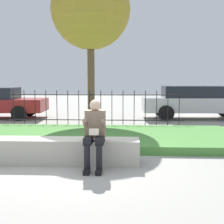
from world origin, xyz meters
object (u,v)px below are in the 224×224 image
(person_seated_reader, at_px, (95,131))
(car_parked_right, at_px, (196,101))
(stone_bench, at_px, (62,152))
(tree_behind_fence, at_px, (91,10))

(person_seated_reader, bearing_deg, car_parked_right, 65.44)
(stone_bench, xyz_separation_m, car_parked_right, (4.27, 7.47, 0.53))
(car_parked_right, bearing_deg, person_seated_reader, -115.77)
(car_parked_right, relative_size, tree_behind_fence, 0.82)
(car_parked_right, bearing_deg, tree_behind_fence, -159.54)
(stone_bench, bearing_deg, car_parked_right, 60.25)
(person_seated_reader, relative_size, tree_behind_fence, 0.23)
(car_parked_right, xyz_separation_m, tree_behind_fence, (-4.34, -1.72, 3.50))
(person_seated_reader, distance_m, tree_behind_fence, 7.07)
(tree_behind_fence, bearing_deg, car_parked_right, 21.67)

